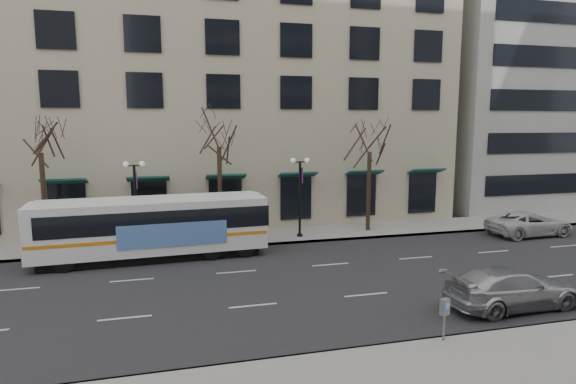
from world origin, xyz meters
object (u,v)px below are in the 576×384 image
object	(u,v)px
tree_far_mid	(219,131)
city_bus	(154,226)
lamp_post_right	(300,193)
silver_car	(512,288)
tree_far_left	(40,136)
white_pickup	(529,223)
pay_station	(445,310)
tree_far_right	(370,138)
lamp_post_left	(136,200)

from	to	relation	value
tree_far_mid	city_bus	xyz separation A→B (m)	(-3.98, -3.00, -5.07)
lamp_post_right	city_bus	xyz separation A→B (m)	(-8.99, -2.40, -1.11)
tree_far_mid	silver_car	xyz separation A→B (m)	(10.14, -13.88, -6.09)
tree_far_left	city_bus	bearing A→B (deg)	-26.50
tree_far_mid	city_bus	distance (m)	7.11
tree_far_left	white_pickup	world-z (taller)	tree_far_left
tree_far_left	pay_station	world-z (taller)	tree_far_left
white_pickup	tree_far_right	bearing A→B (deg)	68.79
tree_far_right	city_bus	distance (m)	15.02
city_bus	tree_far_right	bearing A→B (deg)	9.46
tree_far_mid	city_bus	bearing A→B (deg)	-143.01
lamp_post_right	silver_car	xyz separation A→B (m)	(5.13, -13.28, -2.13)
tree_far_mid	lamp_post_right	size ratio (longest dim) A/B	1.64
tree_far_right	lamp_post_right	distance (m)	6.11
tree_far_left	tree_far_mid	bearing A→B (deg)	0.00
lamp_post_left	white_pickup	world-z (taller)	lamp_post_left
tree_far_right	silver_car	distance (m)	14.97
tree_far_right	city_bus	xyz separation A→B (m)	(-13.98, -3.00, -4.58)
tree_far_left	city_bus	distance (m)	8.30
tree_far_mid	tree_far_right	world-z (taller)	tree_far_mid
tree_far_mid	pay_station	xyz separation A→B (m)	(5.63, -16.10, -5.71)
city_bus	white_pickup	xyz separation A→B (m)	(23.98, -0.53, -1.05)
lamp_post_left	lamp_post_right	xyz separation A→B (m)	(10.00, 0.00, 0.00)
tree_far_right	lamp_post_left	size ratio (longest dim) A/B	1.55
lamp_post_right	silver_car	distance (m)	14.39
tree_far_right	silver_car	xyz separation A→B (m)	(0.14, -13.88, -5.61)
tree_far_left	lamp_post_right	xyz separation A→B (m)	(15.01, -0.60, -3.75)
silver_car	white_pickup	bearing A→B (deg)	-45.77
city_bus	pay_station	distance (m)	16.26
tree_far_right	white_pickup	world-z (taller)	tree_far_right
tree_far_mid	white_pickup	xyz separation A→B (m)	(19.99, -3.53, -6.12)
lamp_post_left	pay_station	bearing A→B (deg)	-55.57
tree_far_right	city_bus	size ratio (longest dim) A/B	0.64
tree_far_right	silver_car	size ratio (longest dim) A/B	1.44
tree_far_right	lamp_post_left	distance (m)	15.40
silver_car	white_pickup	xyz separation A→B (m)	(9.86, 10.35, -0.03)
tree_far_mid	lamp_post_right	distance (m)	6.41
tree_far_left	lamp_post_right	world-z (taller)	tree_far_left
tree_far_right	white_pickup	bearing A→B (deg)	-19.44
tree_far_mid	city_bus	world-z (taller)	tree_far_mid
tree_far_left	lamp_post_left	distance (m)	6.29
silver_car	pay_station	distance (m)	5.04
white_pickup	pay_station	xyz separation A→B (m)	(-14.36, -12.57, 0.42)
tree_far_mid	lamp_post_left	distance (m)	6.40
pay_station	lamp_post_left	bearing A→B (deg)	103.73
tree_far_left	lamp_post_left	world-z (taller)	tree_far_left
tree_far_right	lamp_post_right	bearing A→B (deg)	-173.15
lamp_post_right	tree_far_mid	bearing A→B (deg)	173.17
tree_far_right	white_pickup	distance (m)	12.00
tree_far_left	tree_far_right	distance (m)	20.00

